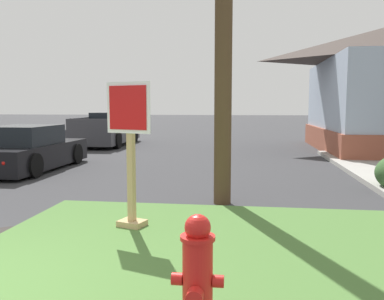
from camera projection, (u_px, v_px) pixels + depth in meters
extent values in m
cube|color=#477033|center=(215.00, 256.00, 4.68)|extent=(5.83, 4.56, 0.08)
cylinder|color=red|center=(198.00, 285.00, 2.91)|extent=(0.22, 0.22, 0.67)
cylinder|color=red|center=(198.00, 238.00, 2.87)|extent=(0.25, 0.25, 0.03)
sphere|color=red|center=(198.00, 227.00, 2.87)|extent=(0.19, 0.19, 0.19)
cube|color=red|center=(198.00, 218.00, 2.86)|extent=(0.04, 0.04, 0.04)
cylinder|color=red|center=(177.00, 279.00, 2.93)|extent=(0.08, 0.09, 0.09)
cylinder|color=red|center=(218.00, 281.00, 2.89)|extent=(0.08, 0.09, 0.09)
cylinder|color=red|center=(195.00, 297.00, 2.76)|extent=(0.12, 0.09, 0.12)
cube|color=tan|center=(131.00, 157.00, 5.64)|extent=(0.11, 0.11, 1.97)
cube|color=tan|center=(132.00, 223.00, 5.74)|extent=(0.43, 0.38, 0.08)
cube|color=white|center=(128.00, 108.00, 5.52)|extent=(0.67, 0.23, 0.71)
cube|color=red|center=(128.00, 108.00, 5.51)|extent=(0.57, 0.20, 0.60)
cylinder|color=black|center=(5.00, 234.00, 5.60)|extent=(0.70, 0.70, 0.02)
cube|color=black|center=(28.00, 155.00, 11.35)|extent=(1.81, 4.07, 0.64)
cube|color=black|center=(24.00, 136.00, 11.09)|extent=(1.55, 1.88, 0.56)
cylinder|color=black|center=(25.00, 153.00, 12.71)|extent=(0.22, 0.62, 0.62)
cylinder|color=black|center=(76.00, 154.00, 12.49)|extent=(0.22, 0.62, 0.62)
cylinder|color=black|center=(34.00, 166.00, 10.01)|extent=(0.22, 0.62, 0.62)
sphere|color=white|center=(45.00, 146.00, 13.37)|extent=(0.14, 0.14, 0.14)
sphere|color=white|center=(76.00, 146.00, 13.23)|extent=(0.14, 0.14, 0.14)
sphere|color=red|center=(4.00, 163.00, 9.31)|extent=(0.12, 0.12, 0.12)
cube|color=#38383D|center=(107.00, 134.00, 18.55)|extent=(2.12, 5.10, 0.68)
cube|color=black|center=(111.00, 120.00, 19.18)|extent=(1.75, 1.37, 0.68)
cube|color=#38383D|center=(80.00, 123.00, 17.70)|extent=(0.18, 2.11, 0.44)
cube|color=#38383D|center=(121.00, 123.00, 17.53)|extent=(0.18, 2.11, 0.44)
cube|color=#38383D|center=(87.00, 124.00, 16.05)|extent=(1.75, 0.17, 0.44)
cylinder|color=black|center=(98.00, 134.00, 20.14)|extent=(0.29, 0.77, 0.76)
cylinder|color=black|center=(134.00, 135.00, 19.97)|extent=(0.29, 0.77, 0.76)
cylinder|color=black|center=(75.00, 139.00, 17.16)|extent=(0.29, 0.77, 0.76)
cylinder|color=black|center=(117.00, 140.00, 16.98)|extent=(0.29, 0.77, 0.76)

